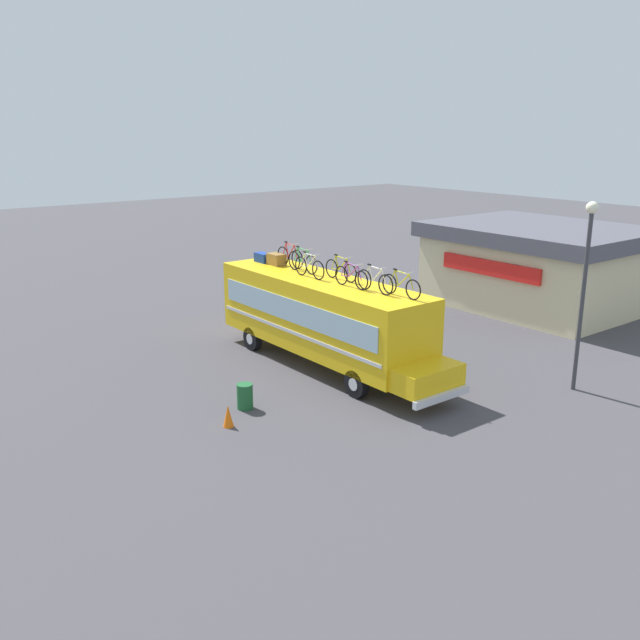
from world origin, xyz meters
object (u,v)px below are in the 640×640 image
bus (324,315)px  rooftop_bicycle_4 (341,270)px  luggage_bag_2 (276,259)px  rooftop_bicycle_6 (375,281)px  rooftop_bicycle_3 (309,267)px  luggage_bag_1 (263,258)px  trash_bin (245,396)px  rooftop_bicycle_7 (401,285)px  street_lamp (585,273)px  rooftop_bicycle_5 (351,277)px  rooftop_bicycle_2 (303,262)px  traffic_cone (228,416)px  rooftop_bicycle_1 (290,257)px

bus → rooftop_bicycle_4: bearing=43.4°
bus → rooftop_bicycle_4: (0.44, 0.41, 1.70)m
luggage_bag_2 → rooftop_bicycle_6: bearing=-0.8°
rooftop_bicycle_3 → rooftop_bicycle_6: rooftop_bicycle_3 is taller
luggage_bag_1 → rooftop_bicycle_4: 4.52m
luggage_bag_1 → rooftop_bicycle_4: bearing=4.3°
bus → trash_bin: bus is taller
rooftop_bicycle_4 → rooftop_bicycle_7: bearing=-1.2°
street_lamp → rooftop_bicycle_4: bearing=-144.5°
rooftop_bicycle_4 → rooftop_bicycle_6: (2.13, -0.32, 0.01)m
bus → rooftop_bicycle_3: rooftop_bicycle_3 is taller
bus → rooftop_bicycle_5: rooftop_bicycle_5 is taller
rooftop_bicycle_5 → rooftop_bicycle_7: (1.99, 0.39, 0.00)m
rooftop_bicycle_5 → street_lamp: bearing=43.2°
rooftop_bicycle_4 → trash_bin: size_ratio=2.13×
rooftop_bicycle_2 → traffic_cone: size_ratio=2.65×
rooftop_bicycle_7 → rooftop_bicycle_4: bearing=178.8°
rooftop_bicycle_6 → trash_bin: size_ratio=2.15×
rooftop_bicycle_3 → rooftop_bicycle_1: bearing=164.0°
rooftop_bicycle_6 → street_lamp: (4.44, 5.00, 0.37)m
bus → rooftop_bicycle_7: 3.93m
rooftop_bicycle_1 → rooftop_bicycle_5: size_ratio=0.99×
rooftop_bicycle_2 → traffic_cone: rooftop_bicycle_2 is taller
rooftop_bicycle_5 → traffic_cone: bearing=-79.8°
bus → rooftop_bicycle_2: 2.29m
rooftop_bicycle_2 → trash_bin: (3.18, -4.59, -3.21)m
rooftop_bicycle_3 → rooftop_bicycle_4: size_ratio=1.01×
luggage_bag_2 → rooftop_bicycle_2: (1.73, -0.01, 0.17)m
traffic_cone → rooftop_bicycle_3: bearing=120.3°
bus → luggage_bag_1: 4.34m
bus → rooftop_bicycle_5: size_ratio=6.36×
luggage_bag_2 → rooftop_bicycle_7: rooftop_bicycle_7 is taller
rooftop_bicycle_3 → rooftop_bicycle_6: 3.17m
luggage_bag_1 → rooftop_bicycle_2: rooftop_bicycle_2 is taller
rooftop_bicycle_6 → street_lamp: street_lamp is taller
rooftop_bicycle_3 → luggage_bag_1: bearing=175.5°
traffic_cone → rooftop_bicycle_4: bearing=109.4°
luggage_bag_1 → street_lamp: street_lamp is taller
luggage_bag_1 → rooftop_bicycle_2: bearing=2.2°
bus → rooftop_bicycle_3: (-0.59, -0.20, 1.71)m
luggage_bag_2 → rooftop_bicycle_5: rooftop_bicycle_5 is taller
rooftop_bicycle_3 → rooftop_bicycle_2: bearing=157.9°
rooftop_bicycle_1 → rooftop_bicycle_7: (6.13, -0.03, -0.03)m
rooftop_bicycle_4 → rooftop_bicycle_6: size_ratio=0.99×
bus → traffic_cone: bus is taller
luggage_bag_1 → luggage_bag_2: luggage_bag_2 is taller
rooftop_bicycle_4 → rooftop_bicycle_6: bearing=-8.5°
rooftop_bicycle_2 → rooftop_bicycle_3: rooftop_bicycle_2 is taller
rooftop_bicycle_4 → trash_bin: (1.24, -4.84, -3.19)m
traffic_cone → street_lamp: size_ratio=0.11×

